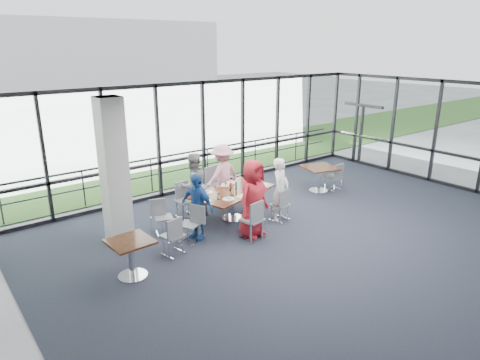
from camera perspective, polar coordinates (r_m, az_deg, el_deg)
floor at (r=9.81m, az=11.79°, el=-8.20°), size 12.00×10.00×0.02m
ceiling at (r=8.91m, az=13.10°, el=10.72°), size 12.00×10.00×0.04m
wall_left at (r=6.22m, az=-26.52°, el=-9.19°), size 0.10×10.00×3.20m
curtain_wall_back at (r=12.88m, az=-4.91°, el=5.95°), size 12.00×0.10×3.20m
curtain_wall_right at (r=14.27m, az=28.15°, el=5.07°), size 0.10×10.00×3.20m
exit_door at (r=16.21m, az=15.82°, el=5.80°), size 0.12×1.60×2.10m
structural_column at (r=9.54m, az=-16.44°, el=1.07°), size 0.50×0.50×3.20m
apron at (r=17.54m, az=-13.80°, el=3.24°), size 80.00×70.00×0.02m
grass_strip at (r=15.79m, az=-10.76°, el=1.96°), size 80.00×5.00×0.01m
hangar_main at (r=39.13m, az=-22.66°, el=14.66°), size 24.00×10.00×6.00m
guard_rail at (r=13.64m, az=-6.18°, el=1.81°), size 12.00×0.06×0.06m
main_table at (r=10.61m, az=-1.00°, el=-1.97°), size 2.34×1.66×0.75m
side_table_left at (r=8.28m, az=-14.40°, el=-8.65°), size 0.80×0.80×0.75m
side_table_right at (r=12.84m, az=10.55°, el=1.26°), size 1.11×1.11×0.75m
diner_near_left at (r=9.61m, az=1.72°, el=-2.47°), size 0.99×0.77×1.80m
diner_near_right at (r=10.54m, az=5.42°, el=-1.29°), size 0.70×0.63×1.59m
diner_far_left at (r=10.77m, az=-6.27°, el=-0.73°), size 0.81×0.51×1.66m
diner_far_right at (r=11.49m, az=-2.37°, el=0.65°), size 1.15×0.69×1.69m
diner_end at (r=9.57m, az=-5.75°, el=-3.50°), size 0.70×0.99×1.53m
chair_main_nl at (r=9.60m, az=1.62°, el=-5.31°), size 0.52×0.52×0.92m
chair_main_nr at (r=10.65m, az=5.34°, el=-3.30°), size 0.47×0.47×0.82m
chair_main_fl at (r=10.89m, az=-7.31°, el=-2.75°), size 0.47×0.47×0.87m
chair_main_fr at (r=11.75m, az=-3.41°, el=-0.82°), size 0.54×0.54×0.97m
chair_main_end at (r=9.52m, az=-6.78°, el=-5.92°), size 0.55×0.55×0.84m
chair_spare_la at (r=9.04m, az=-8.99°, el=-7.35°), size 0.48×0.48×0.84m
chair_spare_lb at (r=10.03m, az=-10.13°, el=-4.96°), size 0.49×0.49×0.80m
chair_spare_r at (r=13.12m, az=12.42°, el=0.43°), size 0.41×0.41×0.82m
plate_nl at (r=9.98m, az=-1.55°, el=-2.55°), size 0.28×0.28×0.01m
plate_nr at (r=10.86m, az=3.03°, el=-0.87°), size 0.24×0.24×0.01m
plate_fl at (r=10.45m, az=-4.37°, el=-1.65°), size 0.27×0.27×0.01m
plate_fr at (r=11.18m, az=-1.15°, el=-0.31°), size 0.26×0.26×0.01m
plate_end at (r=9.90m, az=-4.60°, el=-2.78°), size 0.25×0.25×0.01m
tumbler_a at (r=10.21m, az=-0.99°, el=-1.67°), size 0.08×0.08×0.15m
tumbler_b at (r=10.61m, az=0.96°, el=-0.96°), size 0.07×0.07×0.14m
tumbler_c at (r=10.72m, az=-1.85°, el=-0.78°), size 0.07×0.07×0.13m
tumbler_d at (r=9.98m, az=-2.88°, el=-2.22°), size 0.07×0.07×0.13m
menu_a at (r=10.18m, az=0.15°, el=-2.17°), size 0.32×0.25×0.00m
menu_b at (r=11.04m, az=3.14°, el=-0.59°), size 0.29×0.21×0.00m
menu_c at (r=10.99m, az=-2.01°, el=-0.67°), size 0.36×0.36×0.00m
condiment_caddy at (r=10.58m, az=-1.11°, el=-1.30°), size 0.10×0.07×0.04m
ketchup_bottle at (r=10.60m, az=-1.24°, el=-0.86°), size 0.06×0.06×0.18m
green_bottle at (r=10.63m, az=-0.53°, el=-0.73°), size 0.05×0.05×0.20m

